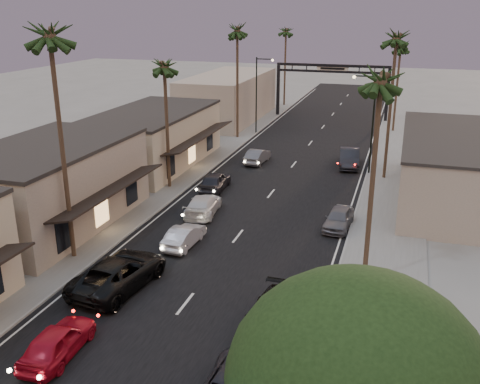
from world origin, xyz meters
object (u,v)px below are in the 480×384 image
Objects in this scene: palm_lb at (49,29)px; oncoming_pickup at (119,273)px; arch at (332,77)px; palm_far at (286,29)px; palm_rc at (401,43)px; curbside_black at (271,319)px; palm_lc at (164,61)px; streetlight_left at (259,89)px; oncoming_silver at (184,236)px; palm_rb at (397,34)px; streetlight_right at (370,116)px; palm_ld at (237,27)px; oncoming_red at (58,341)px; palm_ra at (382,73)px.

palm_lb is 2.41× the size of oncoming_pickup.
arch is 1.15× the size of palm_far.
oncoming_pickup is (-4.06, -50.45, -4.66)m from arch.
curbside_black is (-3.75, -46.24, -9.69)m from palm_rc.
streetlight_left is at bearing 85.63° from palm_lc.
palm_rc is at bearing -39.64° from palm_far.
palm_rc is 3.03× the size of oncoming_silver.
palm_rb is at bearing -63.57° from palm_far.
curbside_black is (8.91, -1.79, -0.10)m from oncoming_pickup.
streetlight_left is 17.42m from palm_rc.
streetlight_left is at bearing 137.95° from palm_rb.
palm_lb is (-15.52, -23.00, 8.06)m from streetlight_right.
palm_lb reaches higher than palm_rb.
palm_lb reaches higher than palm_lc.
streetlight_left is 42.17m from curbside_black.
palm_far reaches higher than palm_lc.
oncoming_silver is (5.77, -29.42, -11.75)m from palm_ld.
arch is 2.41× the size of oncoming_pickup.
oncoming_red is at bearing -108.37° from streetlight_right.
oncoming_silver is 10.97m from curbside_black.
palm_far is at bearing -89.25° from oncoming_red.
arch is 47.17m from palm_ra.
palm_rb is (0.00, 20.00, 0.97)m from palm_ra.
palm_rc reaches higher than oncoming_silver.
oncoming_red is at bearing -85.73° from streetlight_left.
palm_lc is 1.00× the size of palm_rc.
palm_far is (-1.38, 20.00, 6.11)m from streetlight_left.
palm_ra is at bearing -90.00° from palm_rc.
palm_rc is (15.52, 6.00, 5.14)m from streetlight_left.
palm_rb is (8.60, -26.00, 6.88)m from arch.
palm_rc reaches higher than curbside_black.
palm_rc reaches higher than oncoming_red.
palm_rb reaches higher than streetlight_right.
arch reaches higher than curbside_black.
oncoming_red is at bearing -85.83° from palm_far.
palm_ra is (17.20, -31.00, -0.97)m from palm_ld.
oncoming_pickup is at bearing -89.04° from oncoming_red.
palm_lb is 14.30m from palm_lc.
palm_rb reaches higher than palm_ra.
palm_ra is (17.20, -12.00, 0.97)m from palm_lc.
palm_far is at bearing 140.36° from palm_rc.
streetlight_right is at bearing -111.78° from oncoming_red.
palm_lb is 13.53m from oncoming_pickup.
arch is at bearing 145.11° from palm_rc.
palm_lb is 14.42m from oncoming_silver.
streetlight_right is 19.78m from palm_ld.
oncoming_pickup is (-10.98, -25.45, -4.45)m from streetlight_right.
streetlight_right is 33.67m from oncoming_red.
palm_ra is 2.46× the size of curbside_black.
palm_rb is 1.08× the size of palm_far.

